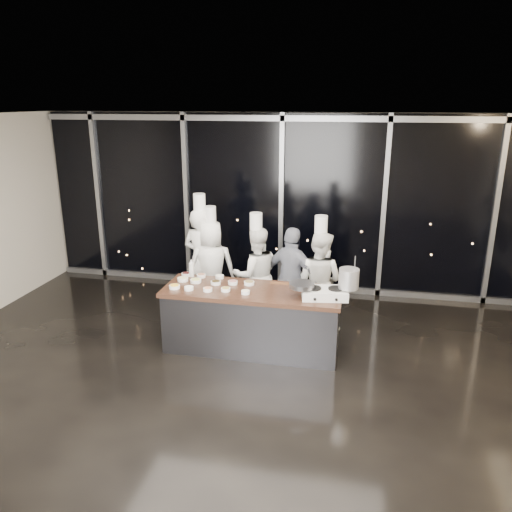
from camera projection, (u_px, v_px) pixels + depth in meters
The scene contains 14 objects.
ground at pixel (237, 381), 6.30m from camera, with size 9.00×9.00×0.00m, color black.
room_shell at pixel (250, 207), 5.59m from camera, with size 9.02×7.02×3.21m.
window_wall at pixel (282, 204), 9.03m from camera, with size 8.90×0.11×3.20m.
demo_counter at pixel (252, 319), 7.00m from camera, with size 2.46×0.86×0.90m.
stove at pixel (325, 293), 6.57m from camera, with size 0.64×0.45×0.14m.
frying_pan at pixel (301, 285), 6.56m from camera, with size 0.61×0.39×0.06m.
stock_pot at pixel (349, 279), 6.50m from camera, with size 0.26×0.26×0.26m, color silver.
prep_bowls at pixel (208, 283), 7.06m from camera, with size 1.15×0.67×0.05m.
squeeze_bottle at pixel (191, 268), 7.34m from camera, with size 0.07×0.07×0.27m.
chef_far_left at pixel (201, 260), 8.14m from camera, with size 0.74×0.60×1.99m.
chef_left at pixel (212, 267), 8.11m from camera, with size 0.89×0.72×1.80m.
chef_center at pixel (256, 275), 7.82m from camera, with size 0.92×0.83×1.77m.
guest at pixel (292, 278), 7.63m from camera, with size 1.01×0.73×1.59m.
chef_right at pixel (319, 280), 7.56m from camera, with size 0.92×0.83×1.79m.
Camera 1 is at (1.37, -5.37, 3.39)m, focal length 35.00 mm.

